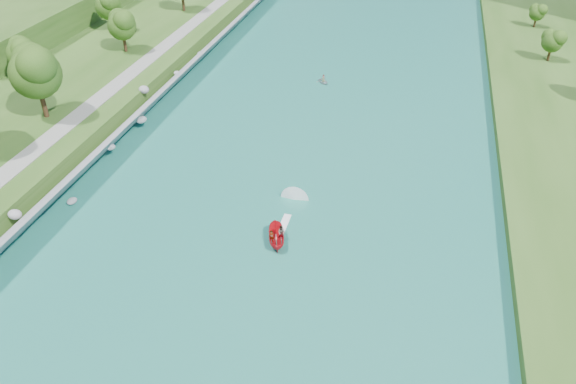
# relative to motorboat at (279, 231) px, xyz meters

# --- Properties ---
(ground) EXTENTS (260.00, 260.00, 0.00)m
(ground) POSITION_rel_motorboat_xyz_m (-2.23, -11.15, -0.88)
(ground) COLOR #2D5119
(ground) RESTS_ON ground
(river_water) EXTENTS (55.00, 240.00, 0.10)m
(river_water) POSITION_rel_motorboat_xyz_m (-2.23, 8.85, -0.83)
(river_water) COLOR #1B6760
(river_water) RESTS_ON ground
(riprap_bank) EXTENTS (4.39, 236.00, 4.43)m
(riprap_bank) POSITION_rel_motorboat_xyz_m (-28.08, 7.85, 0.93)
(riprap_bank) COLOR slate
(riprap_bank) RESTS_ON ground
(riverside_path) EXTENTS (3.00, 200.00, 0.10)m
(riverside_path) POSITION_rel_motorboat_xyz_m (-34.73, 8.85, 2.67)
(riverside_path) COLOR gray
(riverside_path) RESTS_ON berm_west
(motorboat) EXTENTS (3.60, 19.23, 2.06)m
(motorboat) POSITION_rel_motorboat_xyz_m (0.00, 0.00, 0.00)
(motorboat) COLOR red
(motorboat) RESTS_ON river_water
(raft) EXTENTS (3.16, 3.22, 1.54)m
(raft) POSITION_rel_motorboat_xyz_m (-3.58, 44.29, -0.43)
(raft) COLOR #94969C
(raft) RESTS_ON river_water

